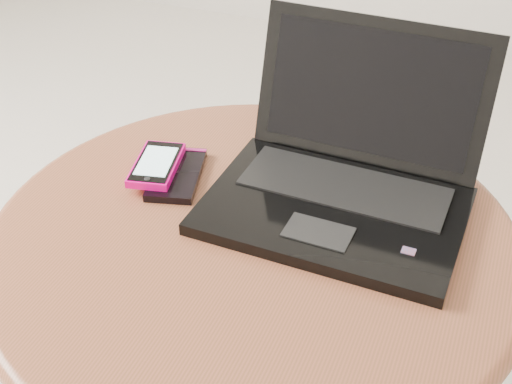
% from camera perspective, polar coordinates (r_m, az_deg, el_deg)
% --- Properties ---
extents(table, '(0.68, 0.68, 0.54)m').
position_cam_1_polar(table, '(0.95, -0.25, -8.51)').
color(table, '#592819').
rests_on(table, ground).
extents(laptop, '(0.33, 0.29, 0.21)m').
position_cam_1_polar(laptop, '(0.91, 7.30, 1.39)').
color(laptop, black).
rests_on(laptop, table).
extents(phone_black, '(0.10, 0.14, 0.01)m').
position_cam_1_polar(phone_black, '(0.96, -6.53, 1.46)').
color(phone_black, black).
rests_on(phone_black, table).
extents(phone_pink, '(0.08, 0.12, 0.01)m').
position_cam_1_polar(phone_pink, '(0.97, -8.16, 2.24)').
color(phone_pink, '#FF0386').
rests_on(phone_pink, phone_black).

